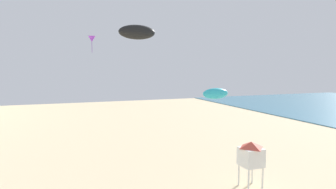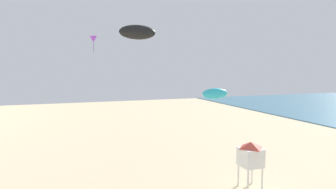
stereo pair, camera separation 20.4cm
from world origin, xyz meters
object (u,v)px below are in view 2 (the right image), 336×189
at_px(kite_cyan_parafoil, 215,94).
at_px(kite_purple_delta, 93,39).
at_px(kite_black_parafoil, 137,32).
at_px(lifeguard_stand, 251,155).

bearing_deg(kite_cyan_parafoil, kite_purple_delta, 101.71).
relative_size(kite_black_parafoil, kite_purple_delta, 1.49).
bearing_deg(lifeguard_stand, kite_black_parafoil, 110.95).
height_order(lifeguard_stand, kite_black_parafoil, kite_black_parafoil).
bearing_deg(kite_purple_delta, lifeguard_stand, -74.71).
relative_size(kite_black_parafoil, kite_cyan_parafoil, 1.81).
bearing_deg(kite_black_parafoil, kite_cyan_parafoil, -71.59).
relative_size(kite_cyan_parafoil, kite_purple_delta, 0.82).
distance_m(kite_cyan_parafoil, kite_purple_delta, 21.62).
bearing_deg(lifeguard_stand, kite_purple_delta, 100.24).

